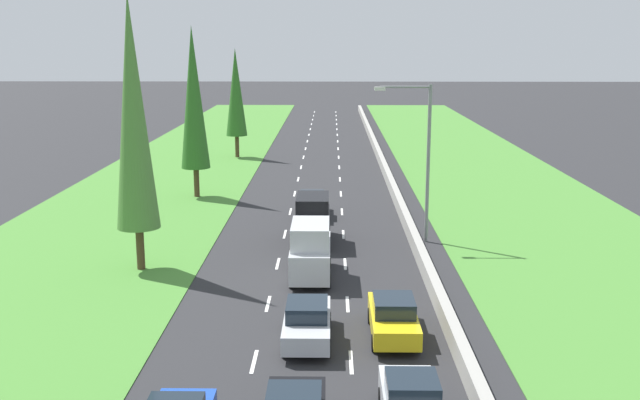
{
  "coord_description": "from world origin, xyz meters",
  "views": [
    {
      "loc": [
        1.01,
        -3.8,
        11.32
      ],
      "look_at": [
        0.28,
        44.13,
        1.0
      ],
      "focal_mm": 41.51,
      "sensor_mm": 36.0,
      "label": 1
    }
  ],
  "objects_px": {
    "silver_van_centre_lane": "(311,250)",
    "poplar_tree_third": "(194,98)",
    "yellow_sedan_right_lane": "(393,317)",
    "poplar_tree_fourth": "(236,93)",
    "street_light_mast": "(422,152)",
    "silver_sedan_centre_lane": "(307,321)",
    "poplar_tree_second": "(133,114)",
    "grey_sedan_centre_lane": "(312,204)",
    "black_van_centre_lane": "(313,219)"
  },
  "relations": [
    {
      "from": "yellow_sedan_right_lane",
      "to": "street_light_mast",
      "type": "distance_m",
      "value": 15.01
    },
    {
      "from": "silver_van_centre_lane",
      "to": "yellow_sedan_right_lane",
      "type": "bearing_deg",
      "value": -64.79
    },
    {
      "from": "grey_sedan_centre_lane",
      "to": "poplar_tree_third",
      "type": "bearing_deg",
      "value": 145.32
    },
    {
      "from": "black_van_centre_lane",
      "to": "poplar_tree_third",
      "type": "relative_size",
      "value": 0.39
    },
    {
      "from": "grey_sedan_centre_lane",
      "to": "street_light_mast",
      "type": "distance_m",
      "value": 9.97
    },
    {
      "from": "yellow_sedan_right_lane",
      "to": "street_light_mast",
      "type": "relative_size",
      "value": 0.5
    },
    {
      "from": "poplar_tree_fourth",
      "to": "street_light_mast",
      "type": "xyz_separation_m",
      "value": [
        14.46,
        -31.31,
        -1.17
      ]
    },
    {
      "from": "yellow_sedan_right_lane",
      "to": "black_van_centre_lane",
      "type": "bearing_deg",
      "value": 104.28
    },
    {
      "from": "silver_van_centre_lane",
      "to": "silver_sedan_centre_lane",
      "type": "bearing_deg",
      "value": -89.37
    },
    {
      "from": "silver_van_centre_lane",
      "to": "grey_sedan_centre_lane",
      "type": "height_order",
      "value": "silver_van_centre_lane"
    },
    {
      "from": "silver_sedan_centre_lane",
      "to": "poplar_tree_fourth",
      "type": "distance_m",
      "value": 47.0
    },
    {
      "from": "poplar_tree_fourth",
      "to": "poplar_tree_third",
      "type": "bearing_deg",
      "value": -91.87
    },
    {
      "from": "yellow_sedan_right_lane",
      "to": "silver_sedan_centre_lane",
      "type": "xyz_separation_m",
      "value": [
        -3.34,
        -0.5,
        0.0
      ]
    },
    {
      "from": "silver_van_centre_lane",
      "to": "poplar_tree_third",
      "type": "xyz_separation_m",
      "value": [
        -8.97,
        19.09,
        5.89
      ]
    },
    {
      "from": "grey_sedan_centre_lane",
      "to": "poplar_tree_second",
      "type": "bearing_deg",
      "value": -125.25
    },
    {
      "from": "yellow_sedan_right_lane",
      "to": "silver_van_centre_lane",
      "type": "xyz_separation_m",
      "value": [
        -3.42,
        7.27,
        0.59
      ]
    },
    {
      "from": "black_van_centre_lane",
      "to": "poplar_tree_fourth",
      "type": "distance_m",
      "value": 33.2
    },
    {
      "from": "grey_sedan_centre_lane",
      "to": "poplar_tree_fourth",
      "type": "xyz_separation_m",
      "value": [
        -8.08,
        25.06,
        5.59
      ]
    },
    {
      "from": "poplar_tree_fourth",
      "to": "street_light_mast",
      "type": "bearing_deg",
      "value": -65.21
    },
    {
      "from": "silver_van_centre_lane",
      "to": "poplar_tree_third",
      "type": "relative_size",
      "value": 0.39
    },
    {
      "from": "grey_sedan_centre_lane",
      "to": "street_light_mast",
      "type": "bearing_deg",
      "value": -44.4
    },
    {
      "from": "black_van_centre_lane",
      "to": "yellow_sedan_right_lane",
      "type": "bearing_deg",
      "value": -75.72
    },
    {
      "from": "poplar_tree_fourth",
      "to": "black_van_centre_lane",
      "type": "bearing_deg",
      "value": -75.35
    },
    {
      "from": "silver_sedan_centre_lane",
      "to": "black_van_centre_lane",
      "type": "relative_size",
      "value": 0.92
    },
    {
      "from": "silver_sedan_centre_lane",
      "to": "poplar_tree_third",
      "type": "height_order",
      "value": "poplar_tree_third"
    },
    {
      "from": "silver_sedan_centre_lane",
      "to": "poplar_tree_second",
      "type": "xyz_separation_m",
      "value": [
        -8.7,
        9.03,
        7.07
      ]
    },
    {
      "from": "yellow_sedan_right_lane",
      "to": "poplar_tree_fourth",
      "type": "xyz_separation_m",
      "value": [
        -11.77,
        45.4,
        5.59
      ]
    },
    {
      "from": "poplar_tree_fourth",
      "to": "street_light_mast",
      "type": "height_order",
      "value": "poplar_tree_fourth"
    },
    {
      "from": "silver_van_centre_lane",
      "to": "street_light_mast",
      "type": "distance_m",
      "value": 9.92
    },
    {
      "from": "silver_sedan_centre_lane",
      "to": "street_light_mast",
      "type": "xyz_separation_m",
      "value": [
        6.03,
        14.58,
        4.42
      ]
    },
    {
      "from": "street_light_mast",
      "to": "silver_van_centre_lane",
      "type": "bearing_deg",
      "value": -131.91
    },
    {
      "from": "grey_sedan_centre_lane",
      "to": "poplar_tree_third",
      "type": "xyz_separation_m",
      "value": [
        -8.7,
        6.02,
        6.47
      ]
    },
    {
      "from": "yellow_sedan_right_lane",
      "to": "grey_sedan_centre_lane",
      "type": "relative_size",
      "value": 1.0
    },
    {
      "from": "poplar_tree_third",
      "to": "poplar_tree_second",
      "type": "bearing_deg",
      "value": -88.87
    },
    {
      "from": "black_van_centre_lane",
      "to": "silver_sedan_centre_lane",
      "type": "bearing_deg",
      "value": -89.46
    },
    {
      "from": "poplar_tree_second",
      "to": "poplar_tree_third",
      "type": "relative_size",
      "value": 1.1
    },
    {
      "from": "silver_sedan_centre_lane",
      "to": "street_light_mast",
      "type": "relative_size",
      "value": 0.5
    },
    {
      "from": "grey_sedan_centre_lane",
      "to": "street_light_mast",
      "type": "height_order",
      "value": "street_light_mast"
    },
    {
      "from": "silver_van_centre_lane",
      "to": "poplar_tree_second",
      "type": "relative_size",
      "value": 0.36
    },
    {
      "from": "yellow_sedan_right_lane",
      "to": "poplar_tree_third",
      "type": "xyz_separation_m",
      "value": [
        -12.4,
        26.36,
        6.47
      ]
    },
    {
      "from": "yellow_sedan_right_lane",
      "to": "poplar_tree_fourth",
      "type": "relative_size",
      "value": 0.42
    },
    {
      "from": "poplar_tree_third",
      "to": "street_light_mast",
      "type": "xyz_separation_m",
      "value": [
        15.09,
        -12.27,
        -2.05
      ]
    },
    {
      "from": "yellow_sedan_right_lane",
      "to": "street_light_mast",
      "type": "xyz_separation_m",
      "value": [
        2.69,
        14.09,
        4.42
      ]
    },
    {
      "from": "poplar_tree_third",
      "to": "grey_sedan_centre_lane",
      "type": "bearing_deg",
      "value": -34.68
    },
    {
      "from": "poplar_tree_fourth",
      "to": "grey_sedan_centre_lane",
      "type": "bearing_deg",
      "value": -72.14
    },
    {
      "from": "poplar_tree_third",
      "to": "poplar_tree_fourth",
      "type": "height_order",
      "value": "poplar_tree_third"
    },
    {
      "from": "silver_sedan_centre_lane",
      "to": "poplar_tree_second",
      "type": "height_order",
      "value": "poplar_tree_second"
    },
    {
      "from": "poplar_tree_second",
      "to": "street_light_mast",
      "type": "bearing_deg",
      "value": 20.66
    },
    {
      "from": "silver_sedan_centre_lane",
      "to": "grey_sedan_centre_lane",
      "type": "distance_m",
      "value": 20.84
    },
    {
      "from": "yellow_sedan_right_lane",
      "to": "silver_van_centre_lane",
      "type": "distance_m",
      "value": 8.06
    }
  ]
}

